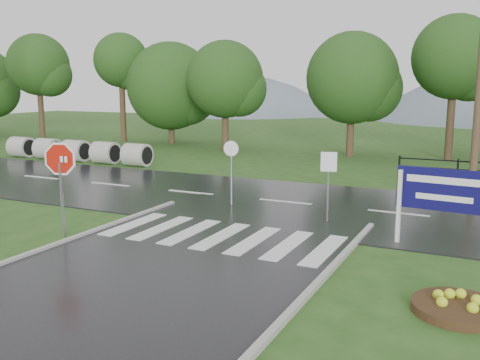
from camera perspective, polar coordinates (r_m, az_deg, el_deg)
The scene contains 11 objects.
ground at distance 11.17m, azimuth -14.35°, elevation -12.50°, with size 120.00×120.00×0.00m, color #274E1A.
main_road at distance 19.51m, azimuth 4.85°, elevation -2.46°, with size 90.00×8.00×0.04m, color black.
crosswalk at distance 15.07m, azimuth -2.01°, elevation -5.97°, with size 6.50×2.80×0.02m.
hills at distance 75.51m, azimuth 22.49°, elevation -5.86°, with size 102.00×48.00×48.00m.
treeline at distance 32.60m, azimuth 15.39°, elevation 2.28°, with size 83.20×5.20×10.00m.
culvert_pipes at distance 31.40m, azimuth -17.11°, elevation 3.01°, with size 9.70×1.20×1.20m.
stop_sign at distance 15.57m, azimuth -18.62°, elevation 1.26°, with size 1.23×0.35×2.86m.
estate_billboard at distance 14.72m, azimuth 20.95°, elevation -1.43°, with size 2.42×0.31×2.12m.
flower_bed at distance 11.11m, azimuth 22.32°, elevation -12.35°, with size 1.75×1.75×0.35m.
reg_sign_small at distance 16.59m, azimuth 9.43°, elevation 0.72°, with size 0.48×0.15×2.22m.
reg_sign_round at distance 18.75m, azimuth -0.94°, elevation 1.59°, with size 0.53×0.12×2.32m.
Camera 1 is at (6.78, -7.80, 4.23)m, focal length 40.00 mm.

